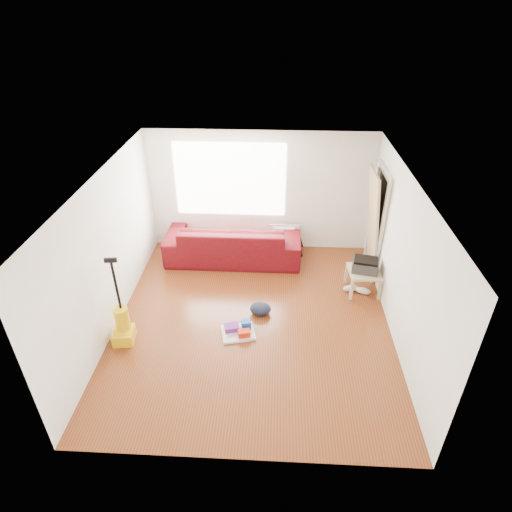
# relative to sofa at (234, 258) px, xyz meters

# --- Properties ---
(room) EXTENTS (4.51, 5.01, 2.51)m
(room) POSITION_rel_sofa_xyz_m (0.59, -1.80, 1.25)
(room) COLOR #552B15
(room) RESTS_ON ground
(sofa) EXTENTS (2.70, 1.06, 0.79)m
(sofa) POSITION_rel_sofa_xyz_m (0.00, 0.00, 0.00)
(sofa) COLOR #3D0410
(sofa) RESTS_ON ground
(tv_stand) EXTENTS (0.79, 0.51, 0.28)m
(tv_stand) POSITION_rel_sofa_xyz_m (1.03, 0.27, 0.15)
(tv_stand) COLOR black
(tv_stand) RESTS_ON ground
(tv) EXTENTS (0.62, 0.08, 0.35)m
(tv) POSITION_rel_sofa_xyz_m (1.03, 0.27, 0.46)
(tv) COLOR black
(tv) RESTS_ON tv_stand
(side_table) EXTENTS (0.58, 0.58, 0.45)m
(side_table) POSITION_rel_sofa_xyz_m (2.46, -1.00, 0.38)
(side_table) COLOR tan
(side_table) RESTS_ON ground
(printer) EXTENTS (0.52, 0.43, 0.24)m
(printer) POSITION_rel_sofa_xyz_m (2.46, -1.00, 0.57)
(printer) COLOR #2C2C2D
(printer) RESTS_ON side_table
(bucket) EXTENTS (0.33, 0.33, 0.26)m
(bucket) POSITION_rel_sofa_xyz_m (-0.36, -0.19, 0.00)
(bucket) COLOR #0B359F
(bucket) RESTS_ON ground
(toilet_paper) EXTENTS (0.11, 0.11, 0.10)m
(toilet_paper) POSITION_rel_sofa_xyz_m (-0.36, -0.22, 0.18)
(toilet_paper) COLOR white
(toilet_paper) RESTS_ON bucket
(cleaning_tray) EXTENTS (0.61, 0.53, 0.19)m
(cleaning_tray) POSITION_rel_sofa_xyz_m (0.31, -2.27, 0.06)
(cleaning_tray) COLOR silver
(cleaning_tray) RESTS_ON ground
(backpack) EXTENTS (0.39, 0.32, 0.20)m
(backpack) POSITION_rel_sofa_xyz_m (0.63, -1.75, 0.00)
(backpack) COLOR black
(backpack) RESTS_ON ground
(sneakers) EXTENTS (0.53, 0.27, 0.12)m
(sneakers) POSITION_rel_sofa_xyz_m (2.36, -1.05, 0.06)
(sneakers) COLOR silver
(sneakers) RESTS_ON ground
(vacuum) EXTENTS (0.35, 0.39, 1.48)m
(vacuum) POSITION_rel_sofa_xyz_m (-1.49, -2.50, 0.27)
(vacuum) COLOR #E3B10E
(vacuum) RESTS_ON ground
(door_panel) EXTENTS (0.26, 0.83, 2.06)m
(door_panel) POSITION_rel_sofa_xyz_m (2.64, -0.35, 0.00)
(door_panel) COLOR #99774E
(door_panel) RESTS_ON ground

